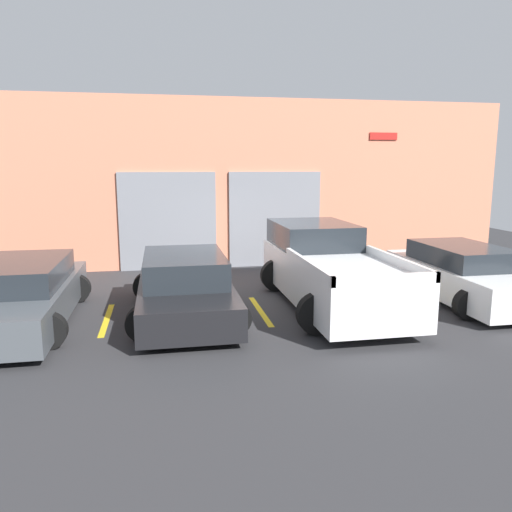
{
  "coord_description": "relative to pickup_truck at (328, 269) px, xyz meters",
  "views": [
    {
      "loc": [
        -2.02,
        -11.81,
        3.06
      ],
      "look_at": [
        0.0,
        -1.3,
        1.1
      ],
      "focal_mm": 35.0,
      "sensor_mm": 36.0,
      "label": 1
    }
  ],
  "objects": [
    {
      "name": "ground_plane",
      "position": [
        -1.58,
        1.53,
        -0.8
      ],
      "size": [
        28.0,
        28.0,
        0.0
      ],
      "primitive_type": "plane",
      "color": "#2D2D30"
    },
    {
      "name": "shophouse_building",
      "position": [
        -1.58,
        4.82,
        1.67
      ],
      "size": [
        17.58,
        0.68,
        5.0
      ],
      "color": "#D17A5B",
      "rests_on": "ground"
    },
    {
      "name": "pickup_truck",
      "position": [
        0.0,
        0.0,
        0.0
      ],
      "size": [
        2.46,
        5.28,
        1.69
      ],
      "color": "white",
      "rests_on": "ground"
    },
    {
      "name": "sedan_white",
      "position": [
        3.15,
        -0.25,
        -0.21
      ],
      "size": [
        2.12,
        4.38,
        1.26
      ],
      "color": "white",
      "rests_on": "ground"
    },
    {
      "name": "sedan_side",
      "position": [
        -3.15,
        -0.24,
        -0.21
      ],
      "size": [
        2.24,
        4.48,
        1.26
      ],
      "color": "black",
      "rests_on": "ground"
    },
    {
      "name": "van_right",
      "position": [
        -6.3,
        -0.24,
        -0.22
      ],
      "size": [
        2.2,
        4.77,
        1.23
      ],
      "color": "#474C51",
      "rests_on": "ground"
    },
    {
      "name": "parking_stripe_left",
      "position": [
        -4.73,
        -0.27,
        -0.8
      ],
      "size": [
        0.12,
        2.2,
        0.01
      ],
      "primitive_type": "cube",
      "color": "gold",
      "rests_on": "ground"
    },
    {
      "name": "parking_stripe_centre",
      "position": [
        -1.58,
        -0.27,
        -0.8
      ],
      "size": [
        0.12,
        2.2,
        0.01
      ],
      "primitive_type": "cube",
      "color": "gold",
      "rests_on": "ground"
    },
    {
      "name": "parking_stripe_right",
      "position": [
        1.58,
        -0.27,
        -0.8
      ],
      "size": [
        0.12,
        2.2,
        0.01
      ],
      "primitive_type": "cube",
      "color": "gold",
      "rests_on": "ground"
    }
  ]
}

